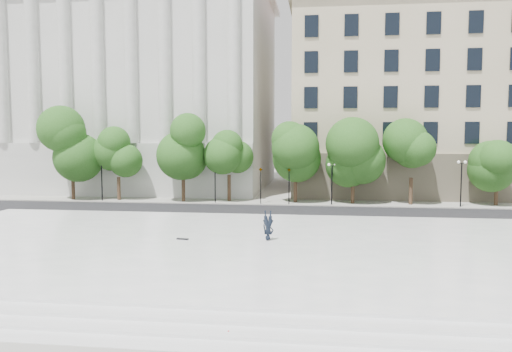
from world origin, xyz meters
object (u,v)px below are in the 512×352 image
at_px(person_lying, 268,236).
at_px(traffic_light_east, 289,168).
at_px(traffic_light_west, 261,168).
at_px(skateboard, 183,239).

bearing_deg(person_lying, traffic_light_east, 93.34).
bearing_deg(traffic_light_west, person_lying, -82.02).
height_order(traffic_light_east, skateboard, traffic_light_east).
xyz_separation_m(traffic_light_west, skateboard, (-2.76, -18.67, -3.17)).
xyz_separation_m(person_lying, skateboard, (-5.32, -0.45, -0.21)).
relative_size(traffic_light_east, skateboard, 5.49).
height_order(traffic_light_west, skateboard, traffic_light_west).
xyz_separation_m(traffic_light_west, traffic_light_east, (2.79, 0.00, -0.02)).
bearing_deg(skateboard, person_lying, 15.08).
distance_m(person_lying, skateboard, 5.34).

